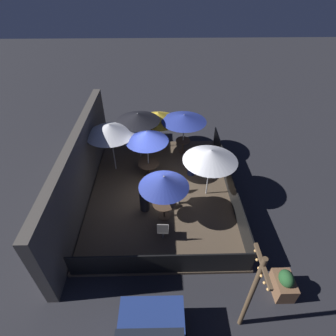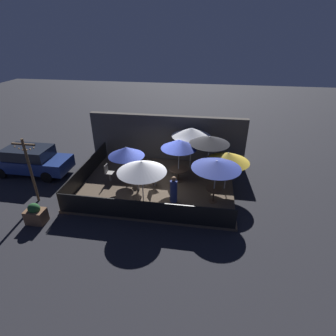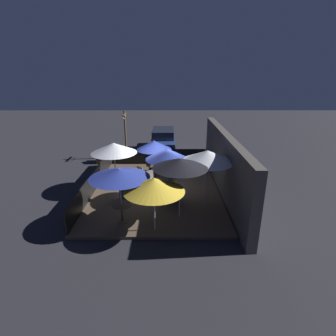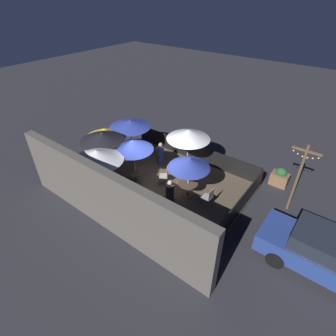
# 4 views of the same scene
# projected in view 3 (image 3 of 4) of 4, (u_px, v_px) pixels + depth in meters

# --- Properties ---
(ground_plane) EXTENTS (60.00, 60.00, 0.00)m
(ground_plane) POSITION_uv_depth(u_px,v_px,m) (156.00, 192.00, 12.99)
(ground_plane) COLOR #26262B
(patio_deck) EXTENTS (7.98, 6.11, 0.12)m
(patio_deck) POSITION_uv_depth(u_px,v_px,m) (156.00, 190.00, 12.97)
(patio_deck) COLOR brown
(patio_deck) RESTS_ON ground_plane
(building_wall) EXTENTS (9.58, 0.36, 2.90)m
(building_wall) POSITION_uv_depth(u_px,v_px,m) (224.00, 164.00, 12.51)
(building_wall) COLOR #4C4742
(building_wall) RESTS_ON ground_plane
(fence_front) EXTENTS (7.78, 0.05, 0.95)m
(fence_front) POSITION_uv_depth(u_px,v_px,m) (94.00, 181.00, 12.78)
(fence_front) COLOR black
(fence_front) RESTS_ON patio_deck
(fence_side_left) EXTENTS (0.05, 5.91, 0.95)m
(fence_side_left) POSITION_uv_depth(u_px,v_px,m) (158.00, 156.00, 16.50)
(fence_side_left) COLOR black
(fence_side_left) RESTS_ON patio_deck
(patio_umbrella_0) EXTENTS (1.87, 1.87, 2.39)m
(patio_umbrella_0) POSITION_uv_depth(u_px,v_px,m) (167.00, 154.00, 11.21)
(patio_umbrella_0) COLOR #B2B2B7
(patio_umbrella_0) RESTS_ON patio_deck
(patio_umbrella_1) EXTENTS (1.85, 1.85, 2.10)m
(patio_umbrella_1) POSITION_uv_depth(u_px,v_px,m) (154.00, 145.00, 13.76)
(patio_umbrella_1) COLOR #B2B2B7
(patio_umbrella_1) RESTS_ON patio_deck
(patio_umbrella_2) EXTENTS (2.24, 2.24, 2.19)m
(patio_umbrella_2) POSITION_uv_depth(u_px,v_px,m) (119.00, 173.00, 9.48)
(patio_umbrella_2) COLOR #B2B2B7
(patio_umbrella_2) RESTS_ON patio_deck
(patio_umbrella_3) EXTENTS (2.20, 2.20, 2.31)m
(patio_umbrella_3) POSITION_uv_depth(u_px,v_px,m) (114.00, 148.00, 12.49)
(patio_umbrella_3) COLOR #B2B2B7
(patio_umbrella_3) RESTS_ON patio_deck
(patio_umbrella_4) EXTENTS (2.23, 2.23, 2.46)m
(patio_umbrella_4) POSITION_uv_depth(u_px,v_px,m) (207.00, 156.00, 10.71)
(patio_umbrella_4) COLOR #B2B2B7
(patio_umbrella_4) RESTS_ON patio_deck
(patio_umbrella_5) EXTENTS (2.10, 2.10, 2.46)m
(patio_umbrella_5) POSITION_uv_depth(u_px,v_px,m) (180.00, 163.00, 9.73)
(patio_umbrella_5) COLOR #B2B2B7
(patio_umbrella_5) RESTS_ON patio_deck
(patio_umbrella_6) EXTENTS (2.16, 2.16, 2.05)m
(patio_umbrella_6) POSITION_uv_depth(u_px,v_px,m) (154.00, 185.00, 9.01)
(patio_umbrella_6) COLOR #B2B2B7
(patio_umbrella_6) RESTS_ON patio_deck
(dining_table_0) EXTENTS (0.99, 0.99, 0.70)m
(dining_table_0) POSITION_uv_depth(u_px,v_px,m) (167.00, 188.00, 11.75)
(dining_table_0) COLOR #4C3828
(dining_table_0) RESTS_ON patio_deck
(dining_table_1) EXTENTS (0.90, 0.90, 0.76)m
(dining_table_1) POSITION_uv_depth(u_px,v_px,m) (154.00, 167.00, 14.19)
(dining_table_1) COLOR #4C3828
(dining_table_1) RESTS_ON patio_deck
(dining_table_2) EXTENTS (0.76, 0.76, 0.74)m
(dining_table_2) POSITION_uv_depth(u_px,v_px,m) (122.00, 208.00, 9.97)
(dining_table_2) COLOR #4C3828
(dining_table_2) RESTS_ON patio_deck
(patio_chair_0) EXTENTS (0.56, 0.56, 0.94)m
(patio_chair_0) POSITION_uv_depth(u_px,v_px,m) (141.00, 174.00, 13.51)
(patio_chair_0) COLOR gray
(patio_chair_0) RESTS_ON patio_deck
(patio_chair_1) EXTENTS (0.42, 0.42, 0.96)m
(patio_chair_1) POSITION_uv_depth(u_px,v_px,m) (156.00, 162.00, 15.25)
(patio_chair_1) COLOR gray
(patio_chair_1) RESTS_ON patio_deck
(patio_chair_2) EXTENTS (0.56, 0.56, 0.92)m
(patio_chair_2) POSITION_uv_depth(u_px,v_px,m) (151.00, 179.00, 12.90)
(patio_chair_2) COLOR gray
(patio_chair_2) RESTS_ON patio_deck
(patron_0) EXTENTS (0.47, 0.47, 1.36)m
(patron_0) POSITION_uv_depth(u_px,v_px,m) (123.00, 187.00, 11.72)
(patron_0) COLOR navy
(patron_0) RESTS_ON patio_deck
(patron_1) EXTENTS (0.42, 0.42, 1.18)m
(patron_1) POSITION_uv_depth(u_px,v_px,m) (169.00, 172.00, 13.82)
(patron_1) COLOR #333338
(patron_1) RESTS_ON patio_deck
(planter_box) EXTENTS (0.82, 0.58, 0.97)m
(planter_box) POSITION_uv_depth(u_px,v_px,m) (102.00, 156.00, 17.15)
(planter_box) COLOR brown
(planter_box) RESTS_ON ground_plane
(light_post) EXTENTS (1.10, 0.12, 3.24)m
(light_post) POSITION_uv_depth(u_px,v_px,m) (125.00, 132.00, 17.52)
(light_post) COLOR brown
(light_post) RESTS_ON ground_plane
(parked_car_0) EXTENTS (4.53, 1.82, 1.62)m
(parked_car_0) POSITION_uv_depth(u_px,v_px,m) (163.00, 139.00, 19.67)
(parked_car_0) COLOR navy
(parked_car_0) RESTS_ON ground_plane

